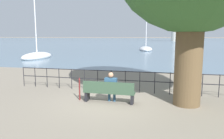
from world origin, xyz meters
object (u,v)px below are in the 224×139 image
sailboat_1 (37,56)px  sailboat_2 (146,49)px  park_bench (109,92)px  closed_umbrella (80,87)px  harbor_lighthouse (178,17)px  seated_person_left (111,86)px

sailboat_1 → sailboat_2: size_ratio=0.80×
park_bench → closed_umbrella: closed_umbrella is taller
closed_umbrella → sailboat_2: 34.18m
closed_umbrella → harbor_lighthouse: bearing=84.9°
park_bench → sailboat_2: 34.26m
sailboat_2 → harbor_lighthouse: bearing=75.4°
seated_person_left → sailboat_2: sailboat_2 is taller
closed_umbrella → sailboat_2: size_ratio=0.10×
closed_umbrella → sailboat_2: (0.05, 34.17, -0.29)m
park_bench → sailboat_2: bearing=92.1°
seated_person_left → closed_umbrella: seated_person_left is taller
sailboat_1 → harbor_lighthouse: size_ratio=0.30×
seated_person_left → sailboat_2: (-1.33, 34.16, -0.43)m
park_bench → sailboat_2: sailboat_2 is taller
sailboat_1 → harbor_lighthouse: harbor_lighthouse is taller
harbor_lighthouse → seated_person_left: bearing=-94.4°
seated_person_left → sailboat_2: 34.19m
seated_person_left → park_bench: bearing=-134.3°
closed_umbrella → seated_person_left: bearing=0.4°
sailboat_2 → closed_umbrella: bearing=-97.5°
park_bench → seated_person_left: 0.28m
seated_person_left → sailboat_1: sailboat_1 is taller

